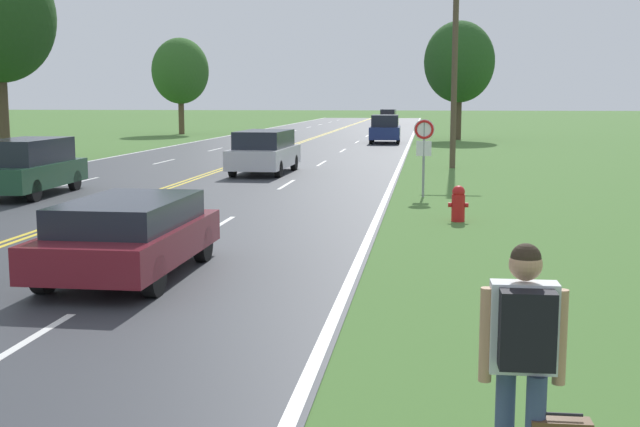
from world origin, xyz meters
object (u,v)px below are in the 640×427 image
at_px(traffic_sign, 424,139).
at_px(car_dark_green_van_mid_near, 27,166).
at_px(tree_behind_sign, 180,71).
at_px(car_dark_blue_suv_receding, 385,128).
at_px(fire_hydrant, 458,203).
at_px(car_red_suv_distant, 388,117).
at_px(car_maroon_hatchback_approaching, 130,234).
at_px(hitchhiker_person, 524,342).
at_px(tree_left_verge, 459,62).
at_px(car_silver_van_mid_far, 265,151).

relative_size(traffic_sign, car_dark_green_van_mid_near, 0.48).
xyz_separation_m(tree_behind_sign, car_dark_blue_suv_receding, (17.18, -11.19, -4.12)).
relative_size(fire_hydrant, car_red_suv_distant, 0.18).
xyz_separation_m(car_maroon_hatchback_approaching, car_dark_blue_suv_receding, (1.99, 40.15, 0.25)).
bearing_deg(hitchhiker_person, tree_left_verge, -2.62).
bearing_deg(tree_behind_sign, car_silver_van_mid_far, -67.63).
bearing_deg(hitchhiker_person, car_silver_van_mid_far, 14.68).
distance_m(car_maroon_hatchback_approaching, car_dark_blue_suv_receding, 40.20).
bearing_deg(car_maroon_hatchback_approaching, fire_hydrant, 140.67).
distance_m(traffic_sign, car_dark_green_van_mid_near, 11.75).
distance_m(car_dark_green_van_mid_near, car_red_suv_distant, 67.49).
relative_size(traffic_sign, car_dark_blue_suv_receding, 0.51).
xyz_separation_m(fire_hydrant, car_dark_green_van_mid_near, (-12.50, 3.39, 0.46)).
bearing_deg(tree_left_verge, car_silver_van_mid_far, -106.85).
bearing_deg(car_silver_van_mid_far, car_red_suv_distant, 179.58).
distance_m(tree_left_verge, car_dark_blue_suv_receding, 8.41).
bearing_deg(traffic_sign, car_maroon_hatchback_approaching, -112.25).
height_order(car_maroon_hatchback_approaching, car_red_suv_distant, car_red_suv_distant).
height_order(fire_hydrant, tree_behind_sign, tree_behind_sign).
distance_m(fire_hydrant, car_silver_van_mid_far, 13.29).
bearing_deg(car_dark_green_van_mid_near, tree_left_verge, -23.96).
height_order(hitchhiker_person, traffic_sign, traffic_sign).
relative_size(car_silver_van_mid_far, car_dark_blue_suv_receding, 1.11).
bearing_deg(car_red_suv_distant, fire_hydrant, 5.32).
bearing_deg(car_dark_green_van_mid_near, fire_hydrant, -107.74).
relative_size(car_dark_blue_suv_receding, car_red_suv_distant, 0.95).
height_order(tree_behind_sign, car_dark_green_van_mid_near, tree_behind_sign).
height_order(traffic_sign, tree_behind_sign, tree_behind_sign).
height_order(traffic_sign, car_silver_van_mid_far, traffic_sign).
distance_m(hitchhiker_person, car_maroon_hatchback_approaching, 8.50).
height_order(hitchhiker_person, fire_hydrant, hitchhiker_person).
bearing_deg(fire_hydrant, hitchhiker_person, -90.11).
distance_m(tree_left_verge, car_silver_van_mid_far, 28.98).
distance_m(traffic_sign, tree_left_verge, 34.32).
distance_m(fire_hydrant, traffic_sign, 4.91).
bearing_deg(car_dark_green_van_mid_near, traffic_sign, -86.34).
xyz_separation_m(fire_hydrant, tree_behind_sign, (-20.67, 44.66, 4.64)).
height_order(car_dark_green_van_mid_near, car_dark_blue_suv_receding, car_dark_blue_suv_receding).
bearing_deg(car_dark_blue_suv_receding, fire_hydrant, 4.63).
xyz_separation_m(traffic_sign, car_maroon_hatchback_approaching, (-4.64, -11.35, -1.00)).
relative_size(fire_hydrant, traffic_sign, 0.37).
height_order(car_maroon_hatchback_approaching, car_dark_blue_suv_receding, car_dark_blue_suv_receding).
bearing_deg(tree_left_verge, car_maroon_hatchback_approaching, -98.56).
distance_m(tree_left_verge, car_dark_green_van_mid_near, 38.20).
bearing_deg(hitchhiker_person, car_dark_blue_suv_receding, 3.15).
distance_m(traffic_sign, car_red_suv_distant, 65.95).
xyz_separation_m(fire_hydrant, car_silver_van_mid_far, (-6.95, 11.32, 0.44)).
xyz_separation_m(traffic_sign, tree_behind_sign, (-19.83, 39.99, 3.37)).
bearing_deg(car_red_suv_distant, car_silver_van_mid_far, -0.61).
bearing_deg(hitchhiker_person, fire_hydrant, -1.22).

